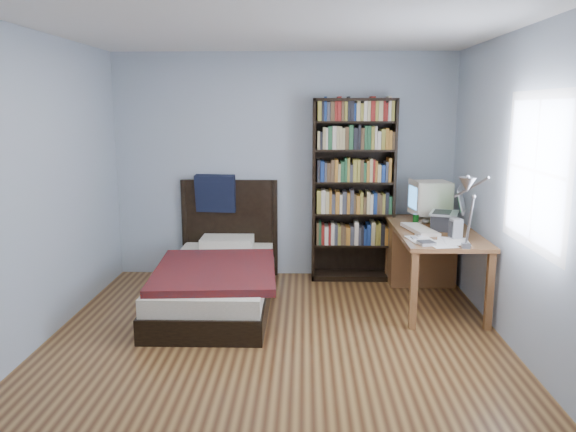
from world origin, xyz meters
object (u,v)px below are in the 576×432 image
at_px(soda_can, 416,220).
at_px(bookshelf, 353,190).
at_px(desk_lamp, 468,192).
at_px(keyboard, 420,229).
at_px(laptop, 446,218).
at_px(desk, 424,250).
at_px(bed, 218,276).
at_px(crt_monitor, 430,198).
at_px(speaker, 456,229).

xyz_separation_m(soda_can, bookshelf, (-0.59, 0.53, 0.22)).
relative_size(desk_lamp, bookshelf, 0.33).
distance_m(keyboard, bookshelf, 1.04).
distance_m(laptop, soda_can, 0.33).
height_order(desk, keyboard, keyboard).
xyz_separation_m(keyboard, bed, (-1.96, 0.02, -0.49)).
xyz_separation_m(crt_monitor, soda_can, (-0.18, -0.21, -0.19)).
bearing_deg(crt_monitor, desk, 155.96).
bearing_deg(crt_monitor, keyboard, -110.69).
height_order(desk_lamp, bookshelf, bookshelf).
bearing_deg(soda_can, keyboard, -93.17).
distance_m(crt_monitor, keyboard, 0.59).
distance_m(crt_monitor, laptop, 0.45).
height_order(desk, bookshelf, bookshelf).
height_order(desk_lamp, bed, desk_lamp).
distance_m(keyboard, soda_can, 0.31).
height_order(crt_monitor, keyboard, crt_monitor).
xyz_separation_m(crt_monitor, laptop, (0.07, -0.43, -0.13)).
xyz_separation_m(desk_lamp, speaker, (0.14, 0.75, -0.45)).
xyz_separation_m(laptop, soda_can, (-0.25, 0.22, -0.06)).
height_order(crt_monitor, soda_can, crt_monitor).
relative_size(desk, bed, 0.74).
xyz_separation_m(keyboard, bookshelf, (-0.58, 0.83, 0.26)).
bearing_deg(laptop, keyboard, -161.80).
distance_m(desk, speaker, 0.94).
height_order(laptop, desk_lamp, desk_lamp).
distance_m(crt_monitor, bookshelf, 0.83).
height_order(keyboard, bookshelf, bookshelf).
xyz_separation_m(desk, desk_lamp, (-0.04, -1.59, 0.85)).
height_order(laptop, soda_can, laptop).
height_order(desk_lamp, speaker, desk_lamp).
distance_m(desk, laptop, 0.62).
bearing_deg(speaker, desk_lamp, -110.67).
relative_size(desk, laptop, 3.68).
distance_m(laptop, keyboard, 0.29).
height_order(keyboard, speaker, speaker).
relative_size(speaker, soda_can, 1.71).
bearing_deg(bed, bookshelf, 30.20).
bearing_deg(keyboard, laptop, 6.57).
distance_m(crt_monitor, bed, 2.32).
relative_size(speaker, bed, 0.09).
height_order(laptop, speaker, laptop).
xyz_separation_m(desk_lamp, keyboard, (-0.12, 1.06, -0.52)).
xyz_separation_m(desk_lamp, bed, (-2.09, 1.09, -1.01)).
xyz_separation_m(crt_monitor, keyboard, (-0.19, -0.51, -0.22)).
xyz_separation_m(laptop, speaker, (-0.01, -0.40, -0.02)).
xyz_separation_m(laptop, keyboard, (-0.26, -0.09, -0.10)).
bearing_deg(laptop, bookshelf, 138.51).
bearing_deg(desk, speaker, -83.24).
xyz_separation_m(desk, speaker, (0.10, -0.84, 0.41)).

